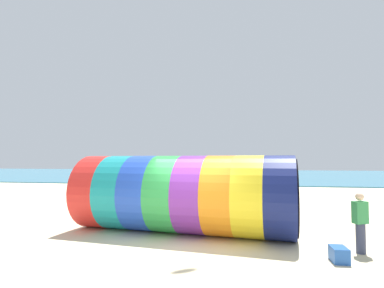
{
  "coord_description": "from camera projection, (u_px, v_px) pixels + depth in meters",
  "views": [
    {
      "loc": [
        1.62,
        -8.58,
        2.48
      ],
      "look_at": [
        -0.45,
        3.53,
        3.12
      ],
      "focal_mm": 28.0,
      "sensor_mm": 36.0,
      "label": 1
    }
  ],
  "objects": [
    {
      "name": "ground_plane",
      "position": [
        187.0,
        246.0,
        8.59
      ],
      "size": [
        120.0,
        120.0,
        0.0
      ],
      "primitive_type": "plane",
      "color": "beige"
    },
    {
      "name": "sea",
      "position": [
        233.0,
        175.0,
        47.68
      ],
      "size": [
        120.0,
        40.0,
        0.1
      ],
      "primitive_type": "cube",
      "color": "teal",
      "rests_on": "ground"
    },
    {
      "name": "giant_inflatable_tube",
      "position": [
        183.0,
        194.0,
        10.23
      ],
      "size": [
        7.66,
        3.5,
        2.61
      ],
      "color": "red",
      "rests_on": "ground"
    },
    {
      "name": "kite_handler",
      "position": [
        360.0,
        222.0,
        7.94
      ],
      "size": [
        0.42,
        0.34,
        1.6
      ],
      "color": "#383D56",
      "rests_on": "ground"
    },
    {
      "name": "cooler_box",
      "position": [
        339.0,
        254.0,
        7.25
      ],
      "size": [
        0.37,
        0.53,
        0.36
      ],
      "primitive_type": "cube",
      "rotation": [
        0.0,
        0.0,
        1.6
      ],
      "color": "#2659B2",
      "rests_on": "ground"
    }
  ]
}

